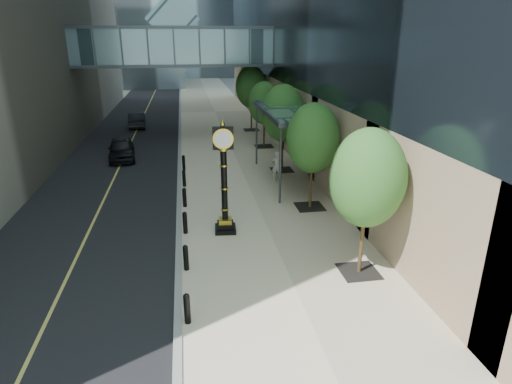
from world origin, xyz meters
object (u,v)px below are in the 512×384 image
Objects in this scene: street_clock at (224,186)px; car_far at (137,119)px; car_near at (121,149)px; pedestrian at (277,166)px.

car_far is (-6.10, 25.12, -1.45)m from street_clock.
car_near is at bearing 85.73° from car_far.
street_clock is at bearing -71.92° from car_near.
car_near is (-9.87, 6.66, -0.22)m from pedestrian.
pedestrian is at bearing -40.51° from car_near.
pedestrian is 11.91m from car_near.
car_near is at bearing 118.88° from street_clock.
car_near is 1.00× the size of car_far.
pedestrian reaches higher than car_near.
car_far is (-9.87, 18.44, -0.24)m from pedestrian.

